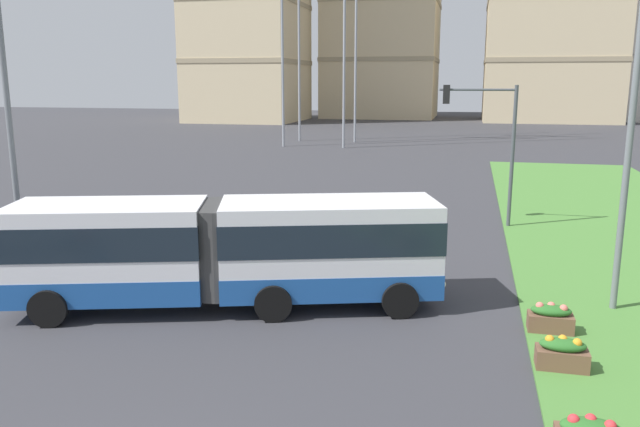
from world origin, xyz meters
TOP-DOWN VIEW (x-y plane):
  - articulated_bus at (-1.47, 9.95)m, footprint 11.97×5.92m
  - flower_planter_2 at (7.16, 7.77)m, footprint 1.10×0.56m
  - flower_planter_3 at (7.16, 9.93)m, footprint 1.10×0.56m
  - traffic_light_far_right at (5.75, 22.00)m, footprint 3.25×0.28m
  - streetlight_left at (-8.50, 10.34)m, footprint 0.70×0.28m
  - streetlight_median at (9.06, 12.07)m, footprint 0.70×0.28m

SIDE VIEW (x-z plane):
  - flower_planter_2 at x=7.16m, z-range 0.06..0.80m
  - flower_planter_3 at x=7.16m, z-range 0.06..0.80m
  - articulated_bus at x=-1.47m, z-range 0.15..3.15m
  - traffic_light_far_right at x=5.75m, z-range 1.10..7.21m
  - streetlight_left at x=-8.50m, z-range 0.44..9.43m
  - streetlight_median at x=9.06m, z-range 0.45..10.04m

